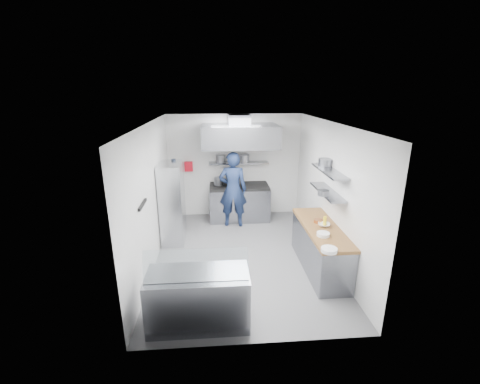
{
  "coord_description": "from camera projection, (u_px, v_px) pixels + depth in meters",
  "views": [
    {
      "loc": [
        -0.53,
        -6.11,
        3.4
      ],
      "look_at": [
        0.0,
        0.6,
        1.25
      ],
      "focal_mm": 24.0,
      "sensor_mm": 36.0,
      "label": 1
    }
  ],
  "objects": [
    {
      "name": "wall_shelf_lower",
      "position": [
        327.0,
        192.0,
        6.26
      ],
      "size": [
        0.3,
        1.3,
        0.04
      ],
      "primitive_type": "cube",
      "color": "gray",
      "rests_on": "wall_right"
    },
    {
      "name": "chef",
      "position": [
        233.0,
        190.0,
        8.16
      ],
      "size": [
        0.75,
        0.53,
        1.95
      ],
      "primitive_type": "imported",
      "rotation": [
        0.0,
        0.0,
        3.05
      ],
      "color": "#18264A",
      "rests_on": "floor"
    },
    {
      "name": "red_firebox",
      "position": [
        189.0,
        166.0,
        8.67
      ],
      "size": [
        0.22,
        0.1,
        0.26
      ],
      "primitive_type": "cube",
      "color": "red",
      "rests_on": "wall_back"
    },
    {
      "name": "wall_front",
      "position": [
        259.0,
        255.0,
        4.08
      ],
      "size": [
        3.6,
        2.8,
        0.02
      ],
      "primitive_type": "cube",
      "rotation": [
        -1.57,
        0.0,
        0.0
      ],
      "color": "white",
      "rests_on": "floor"
    },
    {
      "name": "wire_rack",
      "position": [
        172.0,
        203.0,
        7.34
      ],
      "size": [
        0.5,
        0.9,
        1.85
      ],
      "primitive_type": "cube",
      "color": "silver",
      "rests_on": "floor"
    },
    {
      "name": "cooktop",
      "position": [
        239.0,
        186.0,
        8.6
      ],
      "size": [
        1.57,
        0.78,
        0.06
      ],
      "primitive_type": "cube",
      "color": "black",
      "rests_on": "gas_range"
    },
    {
      "name": "gas_range",
      "position": [
        239.0,
        203.0,
        8.75
      ],
      "size": [
        1.6,
        0.8,
        0.9
      ],
      "primitive_type": "cube",
      "color": "gray",
      "rests_on": "floor"
    },
    {
      "name": "wall_back",
      "position": [
        235.0,
        166.0,
        8.83
      ],
      "size": [
        3.6,
        2.8,
        0.02
      ],
      "primitive_type": "cube",
      "rotation": [
        1.57,
        0.0,
        0.0
      ],
      "color": "white",
      "rests_on": "floor"
    },
    {
      "name": "knife_strip",
      "position": [
        143.0,
        205.0,
        5.42
      ],
      "size": [
        0.04,
        0.55,
        0.05
      ],
      "primitive_type": "cube",
      "color": "black",
      "rests_on": "wall_left"
    },
    {
      "name": "mixing_bowl",
      "position": [
        324.0,
        225.0,
        6.16
      ],
      "size": [
        0.28,
        0.28,
        0.06
      ],
      "primitive_type": "imported",
      "rotation": [
        0.0,
        0.0,
        -0.27
      ],
      "color": "white",
      "rests_on": "prep_counter_top"
    },
    {
      "name": "extractor_hood",
      "position": [
        240.0,
        136.0,
        8.02
      ],
      "size": [
        1.9,
        1.15,
        0.55
      ],
      "primitive_type": "cube",
      "color": "gray",
      "rests_on": "wall_back"
    },
    {
      "name": "display_case",
      "position": [
        198.0,
        299.0,
        4.79
      ],
      "size": [
        1.5,
        0.7,
        0.85
      ],
      "primitive_type": "cube",
      "color": "gray",
      "rests_on": "floor"
    },
    {
      "name": "ceiling",
      "position": [
        243.0,
        123.0,
        6.03
      ],
      "size": [
        5.0,
        5.0,
        0.0
      ],
      "primitive_type": "plane",
      "rotation": [
        3.14,
        0.0,
        0.0
      ],
      "color": "silver",
      "rests_on": "wall_back"
    },
    {
      "name": "plate_stack_a",
      "position": [
        329.0,
        250.0,
        5.19
      ],
      "size": [
        0.27,
        0.27,
        0.06
      ],
      "primitive_type": "cylinder",
      "color": "white",
      "rests_on": "prep_counter_top"
    },
    {
      "name": "stock_pot_left",
      "position": [
        219.0,
        181.0,
        8.6
      ],
      "size": [
        0.26,
        0.26,
        0.2
      ],
      "primitive_type": "cylinder",
      "color": "slate",
      "rests_on": "cooktop"
    },
    {
      "name": "stock_pot_mid",
      "position": [
        236.0,
        179.0,
        8.77
      ],
      "size": [
        0.34,
        0.34,
        0.24
      ],
      "primitive_type": "cylinder",
      "color": "slate",
      "rests_on": "cooktop"
    },
    {
      "name": "prep_counter_top",
      "position": [
        322.0,
        228.0,
        6.16
      ],
      "size": [
        0.65,
        2.04,
        0.06
      ],
      "primitive_type": "cube",
      "color": "brown",
      "rests_on": "prep_counter_base"
    },
    {
      "name": "shelf_pot_a",
      "position": [
        220.0,
        158.0,
        8.65
      ],
      "size": [
        0.25,
        0.25,
        0.18
      ],
      "primitive_type": "cylinder",
      "color": "slate",
      "rests_on": "over_range_shelf"
    },
    {
      "name": "prep_counter_base",
      "position": [
        320.0,
        249.0,
        6.29
      ],
      "size": [
        0.62,
        2.0,
        0.84
      ],
      "primitive_type": "cube",
      "color": "gray",
      "rests_on": "floor"
    },
    {
      "name": "hood_duct",
      "position": [
        239.0,
        120.0,
        8.11
      ],
      "size": [
        0.55,
        0.55,
        0.24
      ],
      "primitive_type": "cube",
      "color": "slate",
      "rests_on": "extractor_hood"
    },
    {
      "name": "squeeze_bottle",
      "position": [
        325.0,
        221.0,
        6.18
      ],
      "size": [
        0.06,
        0.06,
        0.18
      ],
      "primitive_type": "cylinder",
      "color": "yellow",
      "rests_on": "prep_counter_top"
    },
    {
      "name": "wall_shelf_upper",
      "position": [
        329.0,
        171.0,
        6.13
      ],
      "size": [
        0.3,
        1.3,
        0.04
      ],
      "primitive_type": "cube",
      "color": "gray",
      "rests_on": "wall_right"
    },
    {
      "name": "shelf_pot_d",
      "position": [
        325.0,
        162.0,
        6.47
      ],
      "size": [
        0.28,
        0.28,
        0.14
      ],
      "primitive_type": "cylinder",
      "color": "slate",
      "rests_on": "wall_shelf_upper"
    },
    {
      "name": "floor",
      "position": [
        242.0,
        256.0,
        6.88
      ],
      "size": [
        5.0,
        5.0,
        0.0
      ],
      "primitive_type": "plane",
      "color": "#515153",
      "rests_on": "ground"
    },
    {
      "name": "shelf_pot_b",
      "position": [
        244.0,
        159.0,
        8.55
      ],
      "size": [
        0.31,
        0.31,
        0.22
      ],
      "primitive_type": "cylinder",
      "color": "slate",
      "rests_on": "over_range_shelf"
    },
    {
      "name": "wall_left",
      "position": [
        152.0,
        196.0,
        6.32
      ],
      "size": [
        2.8,
        5.0,
        0.02
      ],
      "primitive_type": "cube",
      "rotation": [
        1.57,
        0.0,
        1.57
      ],
      "color": "white",
      "rests_on": "floor"
    },
    {
      "name": "shelf_pot_c",
      "position": [
        323.0,
        193.0,
        5.97
      ],
      "size": [
        0.21,
        0.21,
        0.1
      ],
      "primitive_type": "cylinder",
      "color": "slate",
      "rests_on": "wall_shelf_lower"
    },
    {
      "name": "plate_stack_b",
      "position": [
        323.0,
        234.0,
        5.75
      ],
      "size": [
        0.23,
        0.23,
        0.06
      ],
      "primitive_type": "cylinder",
      "color": "white",
      "rests_on": "prep_counter_top"
    },
    {
      "name": "rack_jar",
      "position": [
        174.0,
        163.0,
        7.35
      ],
      "size": [
        0.1,
        0.1,
        0.18
      ],
      "primitive_type": "cylinder",
      "color": "black",
      "rests_on": "wire_rack"
    },
    {
      "name": "copper_pan",
      "position": [
        318.0,
        221.0,
        6.33
      ],
      "size": [
        0.18,
        0.18,
        0.06
      ],
      "primitive_type": "cylinder",
      "color": "#BF6A36",
      "rests_on": "prep_counter_top"
    },
    {
      "name": "display_glass",
      "position": [
        196.0,
        265.0,
        4.48
      ],
      "size": [
        1.47,
        0.19,
        0.42
      ],
      "primitive_type": "cube",
      "rotation": [
        -0.38,
        0.0,
        0.0
      ],
      "color": "silver",
      "rests_on": "display_case"
    },
    {
      "name": "rack_bin_a",
      "position": [
        173.0,
        207.0,
        7.46
      ],
      "size": [
        0.16,
        0.2,
        0.18
      ],
      "primitive_type": "cube",
      "color": "white",
      "rests_on": "wire_rack"
    },
    {
      "name": "over_range_shelf",
      "position": [
        239.0,
        163.0,
        8.65
      ],
      "size": [
        1.6,
        0.3,
        0.04
      ],
      "primitive_type": "cube",
      "color": "gray",
      "rests_on": "wall_back"
    },
    {
      "name": "wall_right",
      "position": [
        329.0,
        192.0,
        6.59
      ],
      "size": [
        2.8,
        5.0,
        0.02
      ],
      "primitive_type": "cube",
      "rotation": [
        1.57,
        0.0,
        -1.57
      ],
      "color": "white",
      "rests_on": "floor"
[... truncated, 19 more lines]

